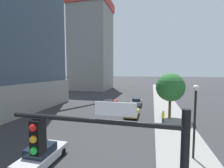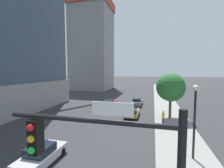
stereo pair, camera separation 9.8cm
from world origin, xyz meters
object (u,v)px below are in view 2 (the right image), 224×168
object	(u,v)px
car_red	(110,103)
car_silver	(41,155)
construction_building	(92,42)
car_gray	(137,102)
car_gold	(132,112)
street_lamp	(195,111)
street_tree	(171,87)
pedestrian_yellow_shirt	(163,118)

from	to	relation	value
car_red	car_silver	size ratio (longest dim) A/B	1.17
construction_building	car_gray	xyz separation A→B (m)	(19.01, -24.89, -16.79)
construction_building	car_red	bearing A→B (deg)	-62.79
car_gold	street_lamp	bearing A→B (deg)	-59.96
car_gold	car_gray	bearing A→B (deg)	90.00
car_red	construction_building	bearing A→B (deg)	117.21
car_gray	construction_building	bearing A→B (deg)	127.37
car_gray	car_silver	distance (m)	22.20
construction_building	car_silver	xyz separation A→B (m)	(14.27, -46.57, -16.82)
street_lamp	car_red	world-z (taller)	street_lamp
street_tree	pedestrian_yellow_shirt	bearing A→B (deg)	-108.24
car_gray	car_silver	xyz separation A→B (m)	(-4.74, -21.68, -0.03)
car_gold	car_red	distance (m)	6.99
car_gold	car_red	size ratio (longest dim) A/B	0.89
construction_building	car_gold	size ratio (longest dim) A/B	9.66
street_lamp	car_silver	world-z (taller)	street_lamp
car_gold	car_silver	world-z (taller)	car_silver
construction_building	pedestrian_yellow_shirt	xyz separation A→B (m)	(23.27, -35.83, -16.49)
car_gold	street_tree	bearing A→B (deg)	3.73
street_tree	car_gold	distance (m)	6.57
street_lamp	car_gray	bearing A→B (deg)	108.08
pedestrian_yellow_shirt	car_silver	bearing A→B (deg)	-129.94
construction_building	car_red	size ratio (longest dim) A/B	8.58
car_gray	pedestrian_yellow_shirt	world-z (taller)	pedestrian_yellow_shirt
street_tree	construction_building	bearing A→B (deg)	126.81
car_red	car_silver	xyz separation A→B (m)	(0.00, -18.82, -0.06)
street_tree	car_gray	world-z (taller)	street_tree
street_lamp	car_gold	bearing A→B (deg)	120.04
street_lamp	street_tree	size ratio (longest dim) A/B	0.88
car_gold	car_silver	bearing A→B (deg)	-109.10
street_tree	car_gray	bearing A→B (deg)	124.92
street_tree	car_red	size ratio (longest dim) A/B	1.32
car_gray	pedestrian_yellow_shirt	size ratio (longest dim) A/B	2.65
street_tree	car_gray	size ratio (longest dim) A/B	1.38
street_lamp	street_tree	world-z (taller)	street_tree
car_red	car_gray	bearing A→B (deg)	31.12
pedestrian_yellow_shirt	construction_building	bearing A→B (deg)	123.00
construction_building	street_tree	xyz separation A→B (m)	(24.35, -32.54, -13.04)
construction_building	car_red	distance (m)	35.42
car_red	street_lamp	bearing A→B (deg)	-55.30
construction_building	street_lamp	distance (m)	51.81
pedestrian_yellow_shirt	street_lamp	bearing A→B (deg)	-76.81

